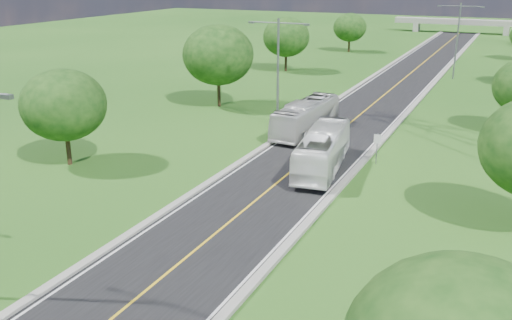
% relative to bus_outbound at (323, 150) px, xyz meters
% --- Properties ---
extents(ground, '(260.00, 260.00, 0.00)m').
position_rel_bus_outbound_xyz_m(ground, '(-1.90, 25.02, -1.55)').
color(ground, '#1D4A15').
rests_on(ground, ground).
extents(road, '(8.00, 150.00, 0.06)m').
position_rel_bus_outbound_xyz_m(road, '(-1.90, 31.02, -1.52)').
color(road, black).
rests_on(road, ground).
extents(curb_left, '(0.50, 150.00, 0.22)m').
position_rel_bus_outbound_xyz_m(curb_left, '(-6.15, 31.02, -1.44)').
color(curb_left, gray).
rests_on(curb_left, ground).
extents(curb_right, '(0.50, 150.00, 0.22)m').
position_rel_bus_outbound_xyz_m(curb_right, '(2.35, 31.02, -1.44)').
color(curb_right, gray).
rests_on(curb_right, ground).
extents(speed_limit_sign, '(0.55, 0.09, 2.40)m').
position_rel_bus_outbound_xyz_m(speed_limit_sign, '(3.30, 3.01, 0.05)').
color(speed_limit_sign, slate).
rests_on(speed_limit_sign, ground).
extents(overpass, '(30.00, 3.00, 3.20)m').
position_rel_bus_outbound_xyz_m(overpass, '(-1.90, 105.02, 0.86)').
color(overpass, gray).
rests_on(overpass, ground).
extents(streetlight_mid_left, '(5.90, 0.25, 10.00)m').
position_rel_bus_outbound_xyz_m(streetlight_mid_left, '(-7.90, 10.02, 4.39)').
color(streetlight_mid_left, slate).
rests_on(streetlight_mid_left, ground).
extents(streetlight_far_right, '(5.90, 0.25, 10.00)m').
position_rel_bus_outbound_xyz_m(streetlight_far_right, '(4.10, 43.02, 4.39)').
color(streetlight_far_right, slate).
rests_on(streetlight_far_right, ground).
extents(tree_lb, '(6.30, 6.30, 7.33)m').
position_rel_bus_outbound_xyz_m(tree_lb, '(-17.90, -6.98, 3.09)').
color(tree_lb, black).
rests_on(tree_lb, ground).
extents(tree_lc, '(7.56, 7.56, 8.79)m').
position_rel_bus_outbound_xyz_m(tree_lc, '(-16.90, 15.02, 4.03)').
color(tree_lc, black).
rests_on(tree_lc, ground).
extents(tree_ld, '(6.72, 6.72, 7.82)m').
position_rel_bus_outbound_xyz_m(tree_ld, '(-18.90, 39.02, 3.40)').
color(tree_ld, black).
rests_on(tree_ld, ground).
extents(tree_le, '(5.88, 5.88, 6.84)m').
position_rel_bus_outbound_xyz_m(tree_le, '(-16.40, 63.02, 2.78)').
color(tree_le, black).
rests_on(tree_le, ground).
extents(bus_outbound, '(4.02, 10.95, 2.98)m').
position_rel_bus_outbound_xyz_m(bus_outbound, '(0.00, 0.00, 0.00)').
color(bus_outbound, white).
rests_on(bus_outbound, road).
extents(bus_inbound, '(2.94, 10.66, 2.94)m').
position_rel_bus_outbound_xyz_m(bus_inbound, '(-4.60, 8.88, -0.02)').
color(bus_inbound, silver).
rests_on(bus_inbound, road).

